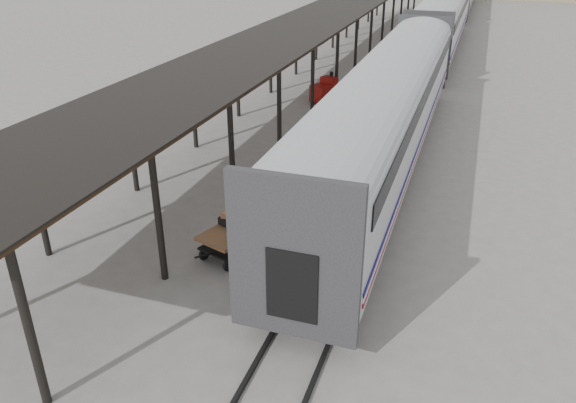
% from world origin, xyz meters
% --- Properties ---
extents(ground, '(160.00, 160.00, 0.00)m').
position_xyz_m(ground, '(0.00, 0.00, 0.00)').
color(ground, slate).
rests_on(ground, ground).
extents(train, '(3.45, 76.01, 4.01)m').
position_xyz_m(train, '(3.19, 33.79, 2.69)').
color(train, silver).
rests_on(train, ground).
extents(canopy, '(4.90, 64.30, 4.15)m').
position_xyz_m(canopy, '(-3.40, 24.00, 4.00)').
color(canopy, '#422B19').
rests_on(canopy, ground).
extents(rails, '(1.54, 150.00, 0.12)m').
position_xyz_m(rails, '(3.20, 34.00, 0.06)').
color(rails, black).
rests_on(rails, ground).
extents(baggage_cart, '(1.95, 2.67, 0.86)m').
position_xyz_m(baggage_cart, '(0.06, 0.03, 0.65)').
color(baggage_cart, brown).
rests_on(baggage_cart, ground).
extents(suitcase_stack, '(1.44, 1.18, 0.60)m').
position_xyz_m(suitcase_stack, '(0.03, 0.40, 1.06)').
color(suitcase_stack, '#343437').
rests_on(suitcase_stack, baggage_cart).
extents(luggage_tug, '(1.50, 1.81, 1.38)m').
position_xyz_m(luggage_tug, '(-1.81, 17.15, 0.63)').
color(luggage_tug, maroon).
rests_on(luggage_tug, ground).
extents(porter, '(0.46, 0.65, 1.70)m').
position_xyz_m(porter, '(0.31, -0.62, 1.71)').
color(porter, navy).
rests_on(porter, baggage_cart).
extents(pedestrian, '(1.03, 0.62, 1.63)m').
position_xyz_m(pedestrian, '(-1.58, 17.78, 0.82)').
color(pedestrian, black).
rests_on(pedestrian, ground).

